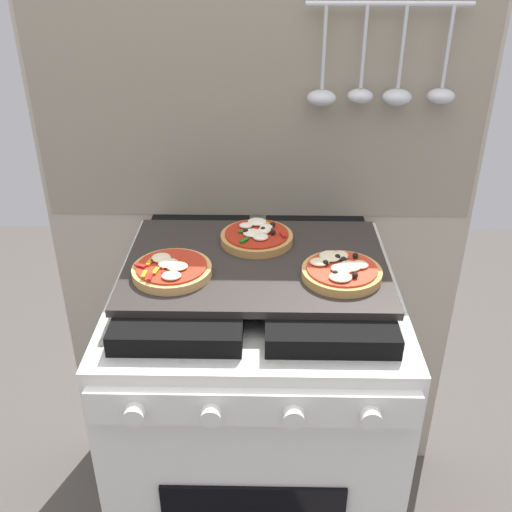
{
  "coord_description": "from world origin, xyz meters",
  "views": [
    {
      "loc": [
        0.02,
        -1.07,
        1.52
      ],
      "look_at": [
        0.0,
        0.0,
        0.93
      ],
      "focal_mm": 41.54,
      "sensor_mm": 36.0,
      "label": 1
    }
  ],
  "objects_px": {
    "pizza_left": "(171,270)",
    "pizza_right": "(341,271)",
    "pizza_center": "(258,237)",
    "stove": "(256,425)",
    "baking_tray": "(256,264)"
  },
  "relations": [
    {
      "from": "pizza_right",
      "to": "stove",
      "type": "bearing_deg",
      "value": 159.62
    },
    {
      "from": "stove",
      "to": "pizza_center",
      "type": "distance_m",
      "value": 0.49
    },
    {
      "from": "pizza_left",
      "to": "pizza_center",
      "type": "bearing_deg",
      "value": 40.73
    },
    {
      "from": "pizza_right",
      "to": "pizza_center",
      "type": "xyz_separation_m",
      "value": [
        -0.17,
        0.15,
        -0.0
      ]
    },
    {
      "from": "pizza_left",
      "to": "pizza_right",
      "type": "height_order",
      "value": "pizza_right"
    },
    {
      "from": "stove",
      "to": "baking_tray",
      "type": "xyz_separation_m",
      "value": [
        0.0,
        0.0,
        0.46
      ]
    },
    {
      "from": "pizza_left",
      "to": "pizza_center",
      "type": "xyz_separation_m",
      "value": [
        0.17,
        0.15,
        0.0
      ]
    },
    {
      "from": "baking_tray",
      "to": "pizza_right",
      "type": "distance_m",
      "value": 0.18
    },
    {
      "from": "stove",
      "to": "pizza_left",
      "type": "height_order",
      "value": "pizza_left"
    },
    {
      "from": "stove",
      "to": "pizza_left",
      "type": "relative_size",
      "value": 5.67
    },
    {
      "from": "stove",
      "to": "pizza_left",
      "type": "bearing_deg",
      "value": -159.61
    },
    {
      "from": "stove",
      "to": "pizza_right",
      "type": "relative_size",
      "value": 5.67
    },
    {
      "from": "stove",
      "to": "pizza_left",
      "type": "distance_m",
      "value": 0.51
    },
    {
      "from": "pizza_right",
      "to": "pizza_center",
      "type": "distance_m",
      "value": 0.22
    },
    {
      "from": "baking_tray",
      "to": "pizza_center",
      "type": "bearing_deg",
      "value": 87.47
    }
  ]
}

